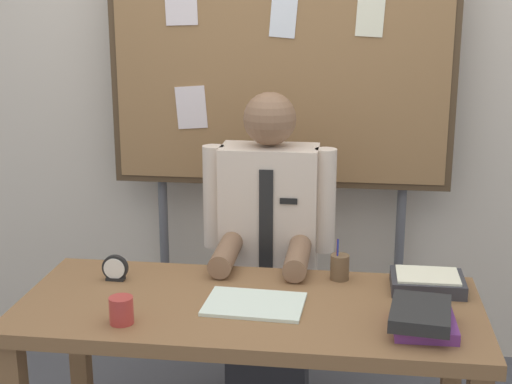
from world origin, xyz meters
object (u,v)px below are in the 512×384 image
at_px(pen_holder, 340,267).
at_px(desk, 249,328).
at_px(coffee_mug, 121,310).
at_px(book_stack, 422,318).
at_px(person, 269,266).
at_px(desk_clock, 115,269).
at_px(open_notebook, 254,304).
at_px(bulletin_board, 280,69).
at_px(paper_tray, 427,282).

bearing_deg(pen_holder, desk, -138.87).
distance_m(coffee_mug, pen_holder, 0.84).
bearing_deg(book_stack, desk, 166.45).
relative_size(person, book_stack, 4.97).
bearing_deg(desk, desk_clock, 164.54).
height_order(open_notebook, pen_holder, pen_holder).
xyz_separation_m(coffee_mug, pen_holder, (0.69, 0.48, 0.00)).
height_order(book_stack, coffee_mug, coffee_mug).
bearing_deg(bulletin_board, book_stack, -63.15).
bearing_deg(desk, open_notebook, -43.15).
xyz_separation_m(open_notebook, coffee_mug, (-0.41, -0.19, 0.04)).
xyz_separation_m(person, desk_clock, (-0.52, -0.44, 0.13)).
bearing_deg(paper_tray, desk, -161.45).
height_order(coffee_mug, paper_tray, coffee_mug).
bearing_deg(pen_holder, paper_tray, -10.14).
bearing_deg(desk, paper_tray, 18.55).
xyz_separation_m(open_notebook, paper_tray, (0.60, 0.23, 0.02)).
height_order(open_notebook, desk_clock, desk_clock).
height_order(bulletin_board, paper_tray, bulletin_board).
distance_m(desk, person, 0.59).
bearing_deg(pen_holder, desk_clock, -171.76).
bearing_deg(paper_tray, open_notebook, -159.15).
relative_size(book_stack, desk_clock, 2.85).
xyz_separation_m(bulletin_board, coffee_mug, (-0.39, -1.21, -0.66)).
distance_m(bulletin_board, coffee_mug, 1.43).
relative_size(desk_clock, paper_tray, 0.37).
xyz_separation_m(desk, pen_holder, (0.30, 0.26, 0.14)).
distance_m(person, paper_tray, 0.74).
distance_m(coffee_mug, paper_tray, 1.09).
height_order(desk, bulletin_board, bulletin_board).
bearing_deg(book_stack, person, 128.34).
bearing_deg(person, desk, -90.00).
height_order(bulletin_board, desk_clock, bulletin_board).
xyz_separation_m(desk, desk_clock, (-0.52, 0.15, 0.14)).
xyz_separation_m(desk, bulletin_board, (-0.00, 1.00, 0.80)).
distance_m(person, coffee_mug, 0.90).
xyz_separation_m(pen_holder, paper_tray, (0.32, -0.06, -0.02)).
xyz_separation_m(bulletin_board, open_notebook, (0.02, -1.02, -0.70)).
bearing_deg(paper_tray, coffee_mug, -157.27).
bearing_deg(open_notebook, pen_holder, 45.29).
xyz_separation_m(desk, coffee_mug, (-0.39, -0.21, 0.14)).
relative_size(desk, pen_holder, 10.00).
relative_size(bulletin_board, book_stack, 7.24).
xyz_separation_m(person, open_notebook, (0.02, -0.61, 0.09)).
bearing_deg(desk_clock, bulletin_board, 58.37).
bearing_deg(bulletin_board, open_notebook, -88.78).
xyz_separation_m(person, book_stack, (0.57, -0.73, 0.12)).
bearing_deg(coffee_mug, open_notebook, 25.39).
relative_size(pen_holder, paper_tray, 0.62).
xyz_separation_m(book_stack, open_notebook, (-0.55, 0.12, -0.04)).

